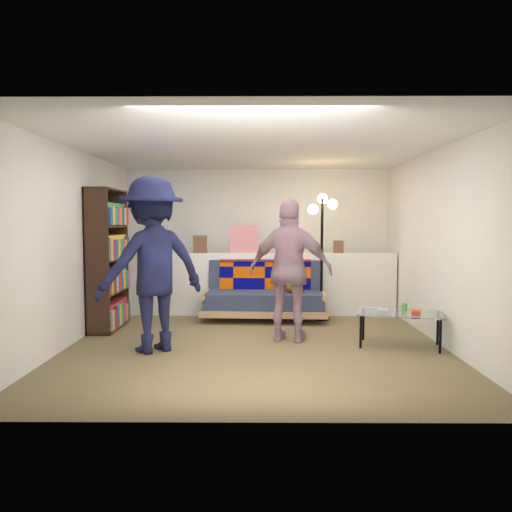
{
  "coord_description": "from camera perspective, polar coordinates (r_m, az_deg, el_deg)",
  "views": [
    {
      "loc": [
        0.05,
        -6.14,
        1.51
      ],
      "look_at": [
        0.0,
        0.4,
        1.05
      ],
      "focal_mm": 35.0,
      "sensor_mm": 36.0,
      "label": 1
    }
  ],
  "objects": [
    {
      "name": "half_wall_ledge",
      "position": [
        8.0,
        0.08,
        -3.23
      ],
      "size": [
        4.45,
        0.15,
        1.0
      ],
      "primitive_type": "cube",
      "color": "silver",
      "rests_on": "ground"
    },
    {
      "name": "ground",
      "position": [
        6.32,
        -0.03,
        -9.8
      ],
      "size": [
        5.0,
        5.0,
        0.0
      ],
      "primitive_type": "plane",
      "color": "brown",
      "rests_on": "ground"
    },
    {
      "name": "coffee_table",
      "position": [
        6.27,
        16.2,
        -6.46
      ],
      "size": [
        1.1,
        0.79,
        0.51
      ],
      "color": "black",
      "rests_on": "ground"
    },
    {
      "name": "room_shell",
      "position": [
        6.61,
        0.0,
        5.42
      ],
      "size": [
        4.6,
        5.05,
        2.45
      ],
      "color": "silver",
      "rests_on": "ground"
    },
    {
      "name": "person_left",
      "position": [
        5.87,
        -11.8,
        -0.99
      ],
      "size": [
        1.49,
        1.37,
        2.01
      ],
      "primitive_type": "imported",
      "rotation": [
        0.0,
        0.0,
        3.78
      ],
      "color": "black",
      "rests_on": "ground"
    },
    {
      "name": "bookshelf",
      "position": [
        7.27,
        -16.61,
        -0.88
      ],
      "size": [
        0.33,
        0.98,
        1.95
      ],
      "color": "black",
      "rests_on": "ground"
    },
    {
      "name": "ledge_decor",
      "position": [
        7.93,
        -1.56,
        1.61
      ],
      "size": [
        2.97,
        0.02,
        0.45
      ],
      "color": "brown",
      "rests_on": "half_wall_ledge"
    },
    {
      "name": "person_right",
      "position": [
        6.25,
        3.95,
        -1.66
      ],
      "size": [
        1.12,
        0.69,
        1.78
      ],
      "primitive_type": "imported",
      "rotation": [
        0.0,
        0.0,
        2.88
      ],
      "color": "#CB8399",
      "rests_on": "ground"
    },
    {
      "name": "floor_lamp",
      "position": [
        7.67,
        7.59,
        2.91
      ],
      "size": [
        0.44,
        0.34,
        1.93
      ],
      "color": "black",
      "rests_on": "ground"
    },
    {
      "name": "futon_sofa",
      "position": [
        7.69,
        1.1,
        -4.47
      ],
      "size": [
        1.92,
        1.0,
        0.81
      ],
      "color": "tan",
      "rests_on": "ground"
    }
  ]
}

